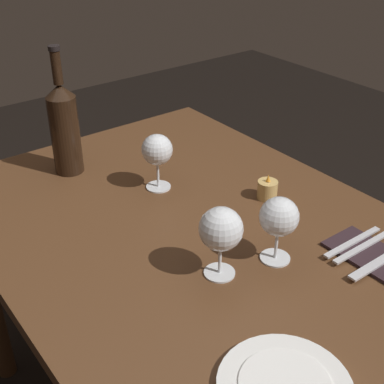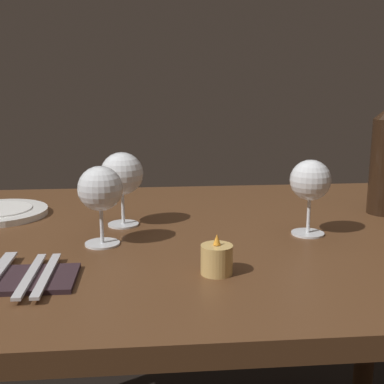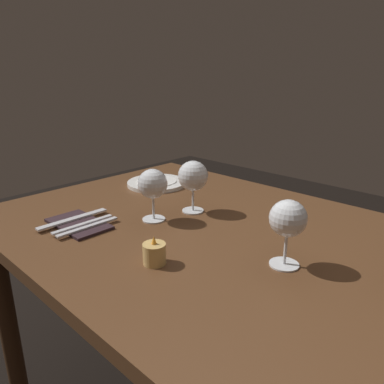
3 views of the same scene
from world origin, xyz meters
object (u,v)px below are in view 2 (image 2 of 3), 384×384
Objects in this scene: wine_glass_centre at (100,190)px; votive_candle at (217,260)px; folded_napkin at (14,280)px; fork_outer at (47,275)px; wine_glass_left at (122,175)px; fork_inner at (30,275)px; wine_glass_right at (310,182)px.

votive_candle is at bearing 139.79° from wine_glass_centre.
folded_napkin is 1.06× the size of fork_outer.
wine_glass_centre is 0.21m from fork_outer.
wine_glass_left reaches higher than fork_inner.
folded_napkin is 0.05m from fork_outer.
fork_outer is (0.11, 0.30, -0.10)m from wine_glass_left.
wine_glass_centre is at bearing -119.45° from fork_inner.
wine_glass_left is at bearing -14.95° from wine_glass_right.
fork_inner is at bearing 180.00° from folded_napkin.
wine_glass_left is 0.13m from wine_glass_centre.
votive_candle is 0.37× the size of fork_outer.
wine_glass_centre is 0.27m from votive_candle.
wine_glass_centre reaches higher than fork_outer.
fork_outer reaches higher than folded_napkin.
wine_glass_right is 0.80× the size of folded_napkin.
wine_glass_right is 0.85× the size of fork_inner.
fork_inner is at bearing 66.36° from wine_glass_left.
wine_glass_left reaches higher than folded_napkin.
wine_glass_centre reaches higher than folded_napkin.
votive_candle is 0.29m from fork_inner.
wine_glass_centre is at bearing -40.21° from votive_candle.
wine_glass_right reaches higher than fork_outer.
fork_outer is (-0.05, 0.00, 0.01)m from folded_napkin.
fork_outer is at bearing 70.50° from wine_glass_left.
fork_outer is (0.07, 0.17, -0.10)m from wine_glass_centre.
folded_napkin is (0.12, 0.17, -0.10)m from wine_glass_centre.
wine_glass_left is at bearing -113.64° from fork_inner.
votive_candle reaches higher than fork_outer.
wine_glass_left is 1.04× the size of wine_glass_right.
votive_candle is (0.21, 0.19, -0.09)m from wine_glass_right.
fork_inner is (0.10, 0.17, -0.10)m from wine_glass_centre.
votive_candle reaches higher than folded_napkin.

